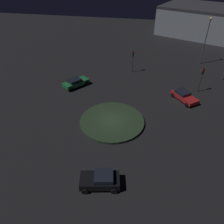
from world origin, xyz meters
TOP-DOWN VIEW (x-y plane):
  - ground_plane at (0.00, 0.00)m, footprint 118.03×118.03m
  - roundabout_island at (0.00, 0.00)m, footprint 8.66×8.66m
  - car_red at (-9.86, -7.64)m, footprint 4.20×4.63m
  - car_green at (7.95, -8.47)m, footprint 4.15×4.61m
  - car_black at (-0.81, 9.89)m, footprint 4.11×2.72m
  - traffic_light_south at (-0.83, -15.92)m, footprint 0.31×0.36m
  - traffic_light_southwest at (-12.35, -10.64)m, footprint 0.39×0.38m
  - streetlamp_southwest_near at (-14.17, -22.59)m, footprint 0.51×0.51m

SIDE VIEW (x-z plane):
  - ground_plane at x=0.00m, z-range 0.00..0.00m
  - roundabout_island at x=0.00m, z-range 0.00..0.35m
  - car_red at x=-9.86m, z-range 0.04..1.38m
  - car_green at x=7.95m, z-range 0.05..1.51m
  - car_black at x=-0.81m, z-range 0.02..1.61m
  - traffic_light_south at x=-0.83m, z-range 0.87..4.99m
  - traffic_light_southwest at x=-12.35m, z-range 0.88..5.01m
  - streetlamp_southwest_near at x=-14.17m, z-range 1.23..10.33m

